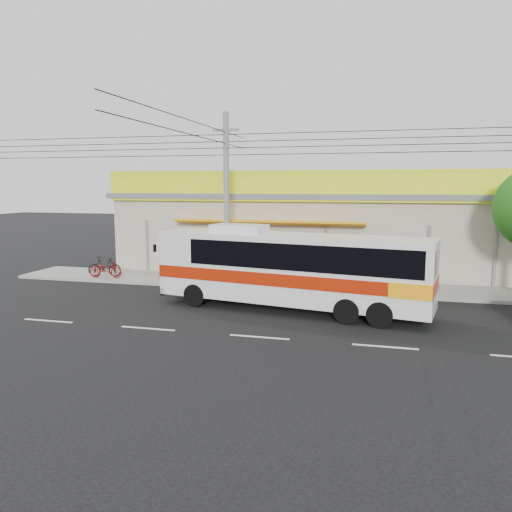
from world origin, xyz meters
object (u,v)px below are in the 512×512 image
at_px(motorbike_dark, 105,267).
at_px(motorbike_red, 106,269).
at_px(coach_bus, 295,266).
at_px(utility_pole, 226,144).

bearing_deg(motorbike_dark, motorbike_red, -150.76).
xyz_separation_m(coach_bus, motorbike_dark, (-10.85, 4.03, -1.11)).
xyz_separation_m(coach_bus, motorbike_red, (-10.64, 3.78, -1.19)).
relative_size(motorbike_red, motorbike_dark, 0.97).
bearing_deg(coach_bus, utility_pole, 147.32).
bearing_deg(motorbike_dark, utility_pole, -103.91).
distance_m(coach_bus, motorbike_red, 11.36).
bearing_deg(coach_bus, motorbike_red, 170.54).
xyz_separation_m(coach_bus, utility_pole, (-3.97, 3.68, 5.07)).
distance_m(coach_bus, motorbike_dark, 11.63).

